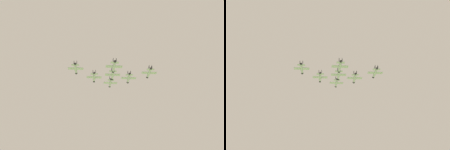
{
  "view_description": "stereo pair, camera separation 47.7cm",
  "coord_description": "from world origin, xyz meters",
  "views": [
    {
      "loc": [
        -163.71,
        -156.21,
        62.14
      ],
      "look_at": [
        -3.27,
        -7.98,
        160.49
      ],
      "focal_mm": 50.98,
      "sensor_mm": 36.0,
      "label": 1
    },
    {
      "loc": [
        -163.39,
        -156.56,
        62.14
      ],
      "look_at": [
        -3.27,
        -7.98,
        160.49
      ],
      "focal_mm": 50.98,
      "sensor_mm": 36.0,
      "label": 2
    }
  ],
  "objects": [
    {
      "name": "jet_lead",
      "position": [
        14.08,
        10.01,
        164.39
      ],
      "size": [
        14.42,
        15.11,
        3.88
      ],
      "rotation": [
        0.0,
        0.0,
        0.82
      ],
      "color": "#9EA3A8"
    },
    {
      "name": "jet_trailing",
      "position": [
        -18.99,
        -24.28,
        156.45
      ],
      "size": [
        14.75,
        15.47,
        3.97
      ],
      "rotation": [
        0.0,
        0.0,
        0.82
      ],
      "color": "#9EA3A8"
    },
    {
      "name": "jet_right_outer",
      "position": [
        11.46,
        -31.59,
        159.71
      ],
      "size": [
        14.51,
        15.02,
        3.88
      ],
      "rotation": [
        0.0,
        0.0,
        0.81
      ],
      "color": "#9EA3A8"
    },
    {
      "name": "jet_left_outer",
      "position": [
        -27.4,
        5.89,
        161.76
      ],
      "size": [
        14.87,
        15.08,
        3.93
      ],
      "rotation": [
        0.0,
        0.0,
        0.8
      ],
      "color": "#9EA3A8"
    },
    {
      "name": "jet_slot_rear",
      "position": [
        -7.97,
        -12.85,
        157.48
      ],
      "size": [
        14.81,
        14.78,
        3.89
      ],
      "rotation": [
        0.0,
        0.0,
        0.78
      ],
      "color": "#9EA3A8"
    },
    {
      "name": "jet_right_wingman",
      "position": [
        12.77,
        -10.79,
        162.07
      ],
      "size": [
        15.48,
        15.48,
        4.07
      ],
      "rotation": [
        0.0,
        0.0,
        0.79
      ],
      "color": "#9EA3A8"
    },
    {
      "name": "jet_left_wingman",
      "position": [
        -6.66,
        7.95,
        162.15
      ],
      "size": [
        15.04,
        15.52,
        4.02
      ],
      "rotation": [
        0.0,
        0.0,
        0.81
      ],
      "color": "#9EA3A8"
    }
  ]
}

